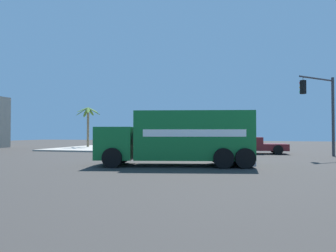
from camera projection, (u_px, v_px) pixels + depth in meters
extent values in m
plane|color=#33302D|center=(214.00, 164.00, 16.75)|extent=(100.00, 100.00, 0.00)
cube|color=#9E998E|center=(110.00, 148.00, 32.26)|extent=(10.80, 10.80, 0.14)
cube|color=#146B2D|center=(193.00, 135.00, 15.98)|extent=(3.66, 6.43, 2.52)
cube|color=#146B2D|center=(117.00, 143.00, 16.17)|extent=(2.76, 2.38, 1.70)
cube|color=black|center=(101.00, 137.00, 16.22)|extent=(1.98, 0.52, 0.88)
cube|color=#B2B2B7|center=(249.00, 162.00, 15.80)|extent=(2.29, 0.70, 0.21)
cube|color=white|center=(194.00, 133.00, 14.77)|extent=(1.13, 4.97, 0.36)
cube|color=white|center=(193.00, 133.00, 17.19)|extent=(1.13, 4.97, 0.36)
cylinder|color=black|center=(112.00, 158.00, 14.91)|extent=(0.49, 1.04, 1.00)
cylinder|color=black|center=(122.00, 154.00, 17.39)|extent=(0.49, 1.04, 1.00)
cylinder|color=black|center=(224.00, 158.00, 14.64)|extent=(0.49, 1.04, 1.00)
cylinder|color=black|center=(218.00, 155.00, 17.12)|extent=(0.49, 1.04, 1.00)
cylinder|color=black|center=(245.00, 158.00, 14.59)|extent=(0.49, 1.04, 1.00)
cylinder|color=black|center=(236.00, 155.00, 17.07)|extent=(0.49, 1.04, 1.00)
cylinder|color=#38383D|center=(333.00, 117.00, 22.32)|extent=(0.20, 0.20, 5.88)
cylinder|color=#38383D|center=(317.00, 79.00, 21.47)|extent=(2.72, 2.75, 0.12)
cylinder|color=#38383D|center=(303.00, 78.00, 20.72)|extent=(0.03, 0.03, 0.25)
cube|color=black|center=(303.00, 87.00, 20.71)|extent=(0.42, 0.42, 0.95)
sphere|color=red|center=(301.00, 83.00, 20.87)|extent=(0.20, 0.20, 0.20)
sphere|color=#EFA314|center=(301.00, 87.00, 20.86)|extent=(0.20, 0.20, 0.20)
sphere|color=#19CC4C|center=(301.00, 92.00, 20.86)|extent=(0.20, 0.20, 0.20)
cube|color=maroon|center=(232.00, 147.00, 25.56)|extent=(2.06, 1.64, 0.50)
cube|color=maroon|center=(252.00, 144.00, 25.26)|extent=(2.07, 1.84, 1.10)
cube|color=black|center=(252.00, 140.00, 25.27)|extent=(1.90, 1.56, 0.48)
cube|color=maroon|center=(275.00, 147.00, 24.90)|extent=(2.10, 2.14, 0.55)
cylinder|color=black|center=(234.00, 149.00, 24.55)|extent=(0.30, 0.78, 0.76)
cylinder|color=black|center=(234.00, 148.00, 26.52)|extent=(0.30, 0.78, 0.76)
cylinder|color=black|center=(278.00, 150.00, 23.89)|extent=(0.30, 0.78, 0.76)
cylinder|color=black|center=(274.00, 149.00, 25.86)|extent=(0.30, 0.78, 0.76)
cube|color=black|center=(126.00, 139.00, 33.91)|extent=(1.16, 1.17, 1.85)
cube|color=black|center=(128.00, 138.00, 33.57)|extent=(0.48, 0.52, 1.18)
cylinder|color=#7A6647|center=(88.00, 127.00, 34.52)|extent=(0.26, 0.26, 4.44)
ellipsoid|color=#386023|center=(91.00, 112.00, 35.26)|extent=(1.49, 0.47, 0.94)
ellipsoid|color=#386023|center=(86.00, 112.00, 35.07)|extent=(1.08, 1.27, 1.14)
ellipsoid|color=#386023|center=(82.00, 111.00, 34.51)|extent=(0.82, 1.45, 1.02)
ellipsoid|color=#386023|center=(83.00, 110.00, 33.95)|extent=(1.60, 0.90, 0.71)
ellipsoid|color=#386023|center=(88.00, 110.00, 33.85)|extent=(1.51, 1.08, 0.80)
ellipsoid|color=#386023|center=(93.00, 110.00, 34.16)|extent=(0.80, 1.60, 0.74)
ellipsoid|color=#386023|center=(94.00, 111.00, 34.90)|extent=(1.27, 1.31, 0.93)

